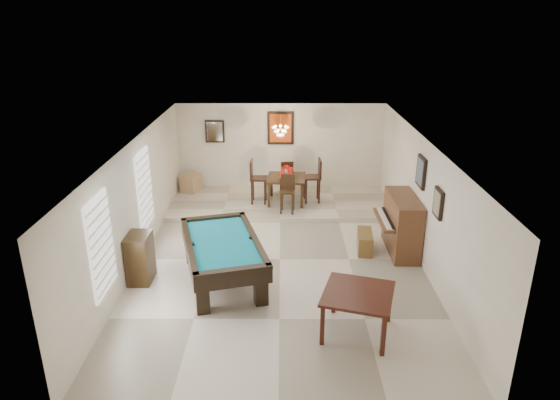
{
  "coord_description": "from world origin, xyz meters",
  "views": [
    {
      "loc": [
        0.04,
        -9.68,
        5.05
      ],
      "look_at": [
        0.0,
        0.6,
        1.15
      ],
      "focal_mm": 32.0,
      "sensor_mm": 36.0,
      "label": 1
    }
  ],
  "objects_px": {
    "upright_piano": "(395,224)",
    "dining_chair_north": "(286,176)",
    "square_table": "(357,312)",
    "dining_chair_west": "(259,182)",
    "pool_table": "(223,261)",
    "apothecary_chest": "(140,258)",
    "chandelier": "(280,127)",
    "corner_bench": "(191,183)",
    "dining_chair_east": "(312,181)",
    "piano_bench": "(365,242)",
    "dining_chair_south": "(287,194)",
    "flower_vase": "(286,169)",
    "dining_table": "(286,187)"
  },
  "relations": [
    {
      "from": "apothecary_chest",
      "to": "dining_chair_south",
      "type": "height_order",
      "value": "dining_chair_south"
    },
    {
      "from": "pool_table",
      "to": "dining_chair_west",
      "type": "distance_m",
      "value": 4.1
    },
    {
      "from": "dining_chair_north",
      "to": "apothecary_chest",
      "type": "bearing_deg",
      "value": 51.38
    },
    {
      "from": "apothecary_chest",
      "to": "chandelier",
      "type": "xyz_separation_m",
      "value": [
        2.76,
        4.09,
        1.71
      ]
    },
    {
      "from": "dining_table",
      "to": "dining_chair_south",
      "type": "bearing_deg",
      "value": -88.24
    },
    {
      "from": "dining_chair_west",
      "to": "dining_chair_east",
      "type": "xyz_separation_m",
      "value": [
        1.45,
        0.09,
        0.01
      ]
    },
    {
      "from": "dining_table",
      "to": "corner_bench",
      "type": "height_order",
      "value": "dining_table"
    },
    {
      "from": "square_table",
      "to": "dining_table",
      "type": "height_order",
      "value": "dining_table"
    },
    {
      "from": "flower_vase",
      "to": "corner_bench",
      "type": "bearing_deg",
      "value": 162.59
    },
    {
      "from": "chandelier",
      "to": "dining_chair_west",
      "type": "bearing_deg",
      "value": -174.51
    },
    {
      "from": "apothecary_chest",
      "to": "chandelier",
      "type": "distance_m",
      "value": 5.23
    },
    {
      "from": "upright_piano",
      "to": "dining_chair_west",
      "type": "bearing_deg",
      "value": 139.22
    },
    {
      "from": "piano_bench",
      "to": "dining_table",
      "type": "bearing_deg",
      "value": 122.26
    },
    {
      "from": "dining_chair_west",
      "to": "corner_bench",
      "type": "relative_size",
      "value": 2.15
    },
    {
      "from": "piano_bench",
      "to": "flower_vase",
      "type": "bearing_deg",
      "value": 122.26
    },
    {
      "from": "dining_chair_south",
      "to": "upright_piano",
      "type": "bearing_deg",
      "value": -33.25
    },
    {
      "from": "square_table",
      "to": "apothecary_chest",
      "type": "distance_m",
      "value": 4.4
    },
    {
      "from": "dining_chair_north",
      "to": "piano_bench",
      "type": "bearing_deg",
      "value": 108.4
    },
    {
      "from": "corner_bench",
      "to": "pool_table",
      "type": "bearing_deg",
      "value": -73.24
    },
    {
      "from": "flower_vase",
      "to": "chandelier",
      "type": "height_order",
      "value": "chandelier"
    },
    {
      "from": "pool_table",
      "to": "dining_chair_north",
      "type": "bearing_deg",
      "value": 59.97
    },
    {
      "from": "apothecary_chest",
      "to": "upright_piano",
      "type": "bearing_deg",
      "value": 14.11
    },
    {
      "from": "apothecary_chest",
      "to": "dining_chair_north",
      "type": "distance_m",
      "value": 5.68
    },
    {
      "from": "piano_bench",
      "to": "apothecary_chest",
      "type": "xyz_separation_m",
      "value": [
        -4.66,
        -1.32,
        0.27
      ]
    },
    {
      "from": "pool_table",
      "to": "dining_chair_east",
      "type": "relative_size",
      "value": 2.13
    },
    {
      "from": "pool_table",
      "to": "corner_bench",
      "type": "distance_m",
      "value": 5.18
    },
    {
      "from": "upright_piano",
      "to": "dining_chair_east",
      "type": "height_order",
      "value": "dining_chair_east"
    },
    {
      "from": "dining_chair_north",
      "to": "dining_chair_east",
      "type": "xyz_separation_m",
      "value": [
        0.7,
        -0.74,
        0.12
      ]
    },
    {
      "from": "chandelier",
      "to": "apothecary_chest",
      "type": "bearing_deg",
      "value": -124.0
    },
    {
      "from": "square_table",
      "to": "apothecary_chest",
      "type": "bearing_deg",
      "value": 156.91
    },
    {
      "from": "dining_chair_north",
      "to": "dining_table",
      "type": "bearing_deg",
      "value": 81.72
    },
    {
      "from": "piano_bench",
      "to": "dining_chair_south",
      "type": "bearing_deg",
      "value": 130.77
    },
    {
      "from": "pool_table",
      "to": "apothecary_chest",
      "type": "xyz_separation_m",
      "value": [
        -1.64,
        0.01,
        0.07
      ]
    },
    {
      "from": "upright_piano",
      "to": "dining_chair_east",
      "type": "xyz_separation_m",
      "value": [
        -1.68,
        2.79,
        0.08
      ]
    },
    {
      "from": "pool_table",
      "to": "flower_vase",
      "type": "relative_size",
      "value": 11.46
    },
    {
      "from": "dining_chair_south",
      "to": "corner_bench",
      "type": "bearing_deg",
      "value": 156.29
    },
    {
      "from": "dining_chair_west",
      "to": "dining_chair_south",
      "type": "bearing_deg",
      "value": -131.13
    },
    {
      "from": "piano_bench",
      "to": "dining_chair_north",
      "type": "xyz_separation_m",
      "value": [
        -1.73,
        3.55,
        0.38
      ]
    },
    {
      "from": "square_table",
      "to": "corner_bench",
      "type": "xyz_separation_m",
      "value": [
        -3.9,
        6.67,
        -0.01
      ]
    },
    {
      "from": "piano_bench",
      "to": "pool_table",
      "type": "bearing_deg",
      "value": -156.13
    },
    {
      "from": "dining_table",
      "to": "chandelier",
      "type": "relative_size",
      "value": 1.69
    },
    {
      "from": "flower_vase",
      "to": "corner_bench",
      "type": "distance_m",
      "value": 2.99
    },
    {
      "from": "piano_bench",
      "to": "apothecary_chest",
      "type": "height_order",
      "value": "apothecary_chest"
    },
    {
      "from": "dining_table",
      "to": "dining_chair_east",
      "type": "distance_m",
      "value": 0.73
    },
    {
      "from": "piano_bench",
      "to": "corner_bench",
      "type": "xyz_separation_m",
      "value": [
        -4.51,
        3.63,
        0.15
      ]
    },
    {
      "from": "apothecary_chest",
      "to": "dining_chair_west",
      "type": "bearing_deg",
      "value": 61.67
    },
    {
      "from": "dining_chair_west",
      "to": "chandelier",
      "type": "xyz_separation_m",
      "value": [
        0.58,
        0.06,
        1.49
      ]
    },
    {
      "from": "square_table",
      "to": "dining_chair_north",
      "type": "height_order",
      "value": "dining_chair_north"
    },
    {
      "from": "upright_piano",
      "to": "dining_chair_north",
      "type": "xyz_separation_m",
      "value": [
        -2.38,
        3.53,
        -0.04
      ]
    },
    {
      "from": "square_table",
      "to": "dining_chair_west",
      "type": "relative_size",
      "value": 0.93
    }
  ]
}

